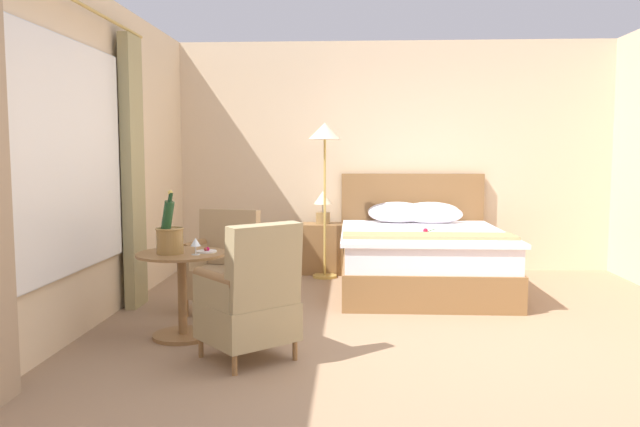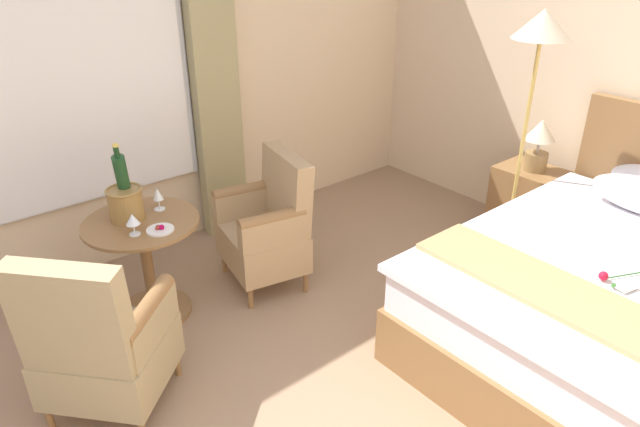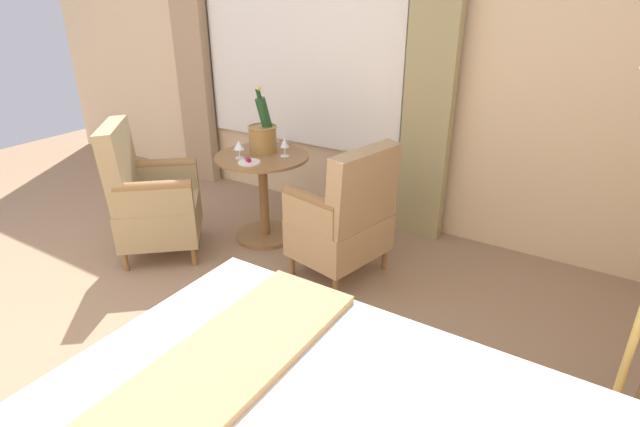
# 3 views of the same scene
# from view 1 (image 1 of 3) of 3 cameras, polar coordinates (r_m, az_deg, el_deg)

# --- Properties ---
(ground_plane) EXTENTS (7.92, 7.92, 0.00)m
(ground_plane) POSITION_cam_1_polar(r_m,az_deg,el_deg) (4.78, 9.06, -12.07)
(ground_plane) COLOR #9C7C5D
(wall_headboard_side) EXTENTS (5.40, 0.12, 2.80)m
(wall_headboard_side) POSITION_cam_1_polar(r_m,az_deg,el_deg) (7.82, 6.67, 5.20)
(wall_headboard_side) COLOR beige
(wall_headboard_side) RESTS_ON ground
(wall_window_side) EXTENTS (0.27, 6.54, 2.80)m
(wall_window_side) POSITION_cam_1_polar(r_m,az_deg,el_deg) (5.03, -22.82, 4.55)
(wall_window_side) COLOR beige
(wall_window_side) RESTS_ON ground
(bed) EXTENTS (1.73, 2.21, 1.19)m
(bed) POSITION_cam_1_polar(r_m,az_deg,el_deg) (6.79, 9.17, -3.69)
(bed) COLOR olive
(bed) RESTS_ON ground
(nightstand) EXTENTS (0.52, 0.39, 0.60)m
(nightstand) POSITION_cam_1_polar(r_m,az_deg,el_deg) (7.53, 0.27, -3.20)
(nightstand) COLOR olive
(nightstand) RESTS_ON ground
(bedside_lamp) EXTENTS (0.22, 0.22, 0.39)m
(bedside_lamp) POSITION_cam_1_polar(r_m,az_deg,el_deg) (7.47, 0.27, 0.81)
(bedside_lamp) COLOR olive
(bedside_lamp) RESTS_ON nightstand
(floor_lamp_brass) EXTENTS (0.38, 0.38, 1.79)m
(floor_lamp_brass) POSITION_cam_1_polar(r_m,az_deg,el_deg) (7.16, 0.44, 6.24)
(floor_lamp_brass) COLOR #D0AD52
(floor_lamp_brass) RESTS_ON ground
(side_table_round) EXTENTS (0.70, 0.70, 0.67)m
(side_table_round) POSITION_cam_1_polar(r_m,az_deg,el_deg) (5.02, -12.49, -6.74)
(side_table_round) COLOR olive
(side_table_round) RESTS_ON ground
(champagne_bucket) EXTENTS (0.22, 0.22, 0.49)m
(champagne_bucket) POSITION_cam_1_polar(r_m,az_deg,el_deg) (4.93, -13.60, -2.01)
(champagne_bucket) COLOR olive
(champagne_bucket) RESTS_ON side_table_round
(wine_glass_near_bucket) EXTENTS (0.08, 0.08, 0.13)m
(wine_glass_near_bucket) POSITION_cam_1_polar(r_m,az_deg,el_deg) (4.83, -11.31, -2.63)
(wine_glass_near_bucket) COLOR white
(wine_glass_near_bucket) RESTS_ON side_table_round
(wine_glass_near_edge) EXTENTS (0.07, 0.07, 0.14)m
(wine_glass_near_edge) POSITION_cam_1_polar(r_m,az_deg,el_deg) (5.12, -12.88, -2.14)
(wine_glass_near_edge) COLOR white
(wine_glass_near_edge) RESTS_ON side_table_round
(snack_plate) EXTENTS (0.16, 0.16, 0.04)m
(snack_plate) POSITION_cam_1_polar(r_m,az_deg,el_deg) (4.95, -10.34, -3.39)
(snack_plate) COLOR white
(snack_plate) RESTS_ON side_table_round
(armchair_by_window) EXTENTS (0.67, 0.62, 0.93)m
(armchair_by_window) POSITION_cam_1_polar(r_m,az_deg,el_deg) (5.74, -8.80, -4.68)
(armchair_by_window) COLOR olive
(armchair_by_window) RESTS_ON ground
(armchair_facing_bed) EXTENTS (0.79, 0.79, 0.98)m
(armchair_facing_bed) POSITION_cam_1_polar(r_m,az_deg,el_deg) (4.38, -6.32, -7.94)
(armchair_facing_bed) COLOR olive
(armchair_facing_bed) RESTS_ON ground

